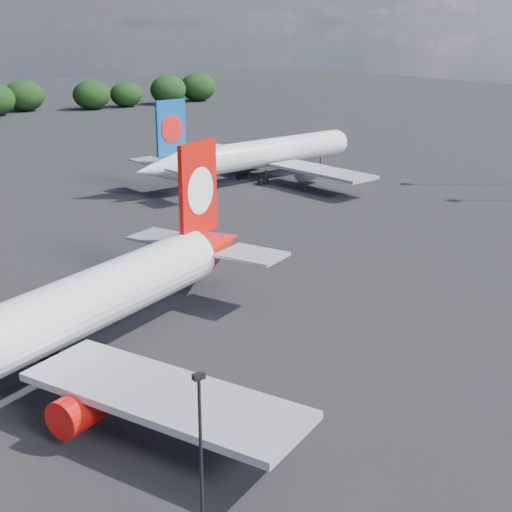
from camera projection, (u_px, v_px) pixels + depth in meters
qantas_airliner at (62, 315)px, 51.56m from camera, size 43.02×41.47×14.76m
china_southern_airliner at (256, 155)px, 114.98m from camera, size 43.51×41.44×14.19m
apron_lamp_post at (201, 463)px, 32.08m from camera, size 0.55×0.30×10.25m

